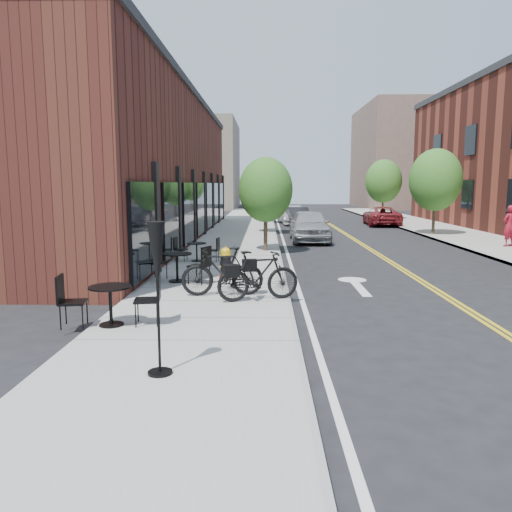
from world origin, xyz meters
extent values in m
plane|color=black|center=(0.00, 0.00, 0.00)|extent=(120.00, 120.00, 0.00)
cube|color=#9E9B93|center=(-2.00, 10.00, 0.06)|extent=(4.00, 70.00, 0.12)
cube|color=#9E9B93|center=(10.00, 10.00, 0.06)|extent=(4.00, 70.00, 0.12)
cube|color=#421B15|center=(-6.50, 14.00, 3.50)|extent=(5.00, 28.00, 7.00)
cube|color=#726656|center=(-8.00, 48.00, 5.00)|extent=(8.00, 14.00, 10.00)
cube|color=brown|center=(16.00, 50.00, 6.00)|extent=(10.00, 16.00, 12.00)
cylinder|color=#382B1E|center=(-0.60, 9.00, 0.93)|extent=(0.16, 0.16, 1.61)
ellipsoid|color=#2B5C1D|center=(-0.60, 9.00, 2.61)|extent=(2.20, 2.20, 2.64)
cylinder|color=#382B1E|center=(-0.60, 17.00, 0.96)|extent=(0.16, 0.16, 1.68)
ellipsoid|color=#2B5C1D|center=(-0.60, 17.00, 2.72)|extent=(2.30, 2.30, 2.76)
cylinder|color=#382B1E|center=(-0.60, 25.00, 0.91)|extent=(0.16, 0.16, 1.57)
ellipsoid|color=#2B5C1D|center=(-0.60, 25.00, 2.54)|extent=(2.10, 2.10, 2.52)
cylinder|color=#382B1E|center=(-0.60, 33.00, 0.98)|extent=(0.16, 0.16, 1.71)
ellipsoid|color=#2B5C1D|center=(-0.60, 33.00, 2.79)|extent=(2.40, 2.40, 2.88)
cylinder|color=#382B1E|center=(8.60, 16.00, 1.03)|extent=(0.16, 0.16, 1.82)
ellipsoid|color=#2B5C1D|center=(8.60, 16.00, 3.06)|extent=(2.80, 2.80, 3.36)
cylinder|color=#382B1E|center=(8.60, 28.00, 1.03)|extent=(0.16, 0.16, 1.82)
ellipsoid|color=#2B5C1D|center=(8.60, 28.00, 3.06)|extent=(2.80, 2.80, 3.36)
cylinder|color=maroon|center=(-1.77, 2.96, 0.15)|extent=(0.50, 0.50, 0.06)
cylinder|color=black|center=(-1.77, 2.96, 0.45)|extent=(0.39, 0.39, 0.60)
cylinder|color=yellow|center=(-1.77, 2.96, 0.76)|extent=(0.44, 0.44, 0.04)
cylinder|color=yellow|center=(-1.77, 2.96, 0.84)|extent=(0.38, 0.38, 0.14)
ellipsoid|color=yellow|center=(-1.77, 2.96, 0.92)|extent=(0.37, 0.37, 0.17)
cylinder|color=yellow|center=(-1.77, 2.96, 1.01)|extent=(0.06, 0.06, 0.06)
imported|color=black|center=(-1.66, 0.56, 0.72)|extent=(2.05, 0.76, 1.21)
imported|color=black|center=(-0.77, 0.06, 0.72)|extent=(2.06, 1.14, 1.19)
cylinder|color=black|center=(-3.60, -2.10, 0.14)|extent=(0.53, 0.53, 0.03)
cylinder|color=black|center=(-3.60, -2.10, 0.50)|extent=(0.07, 0.07, 0.75)
cylinder|color=black|center=(-3.60, -2.10, 0.88)|extent=(0.91, 0.91, 0.03)
cylinder|color=black|center=(-3.09, 2.31, 0.14)|extent=(0.64, 0.64, 0.03)
cylinder|color=black|center=(-3.09, 2.31, 0.52)|extent=(0.09, 0.09, 0.77)
cylinder|color=black|center=(-3.09, 2.31, 0.91)|extent=(1.11, 1.11, 0.03)
cylinder|color=black|center=(-3.05, 6.05, 0.13)|extent=(0.45, 0.45, 0.03)
cylinder|color=black|center=(-3.05, 6.05, 0.44)|extent=(0.06, 0.06, 0.63)
cylinder|color=black|center=(-3.05, 6.05, 0.76)|extent=(0.78, 0.78, 0.03)
cylinder|color=black|center=(-2.13, -4.57, 0.14)|extent=(0.36, 0.36, 0.04)
cylinder|color=black|center=(-2.13, -4.57, 1.21)|extent=(0.04, 0.04, 2.13)
cone|color=black|center=(-2.13, -4.57, 1.86)|extent=(0.26, 0.26, 0.94)
imported|color=gray|center=(1.59, 13.36, 0.80)|extent=(1.93, 4.71, 1.60)
imported|color=black|center=(1.60, 22.35, 0.64)|extent=(1.80, 4.02, 1.28)
imported|color=silver|center=(1.40, 24.18, 0.66)|extent=(2.20, 4.67, 1.32)
imported|color=maroon|center=(7.40, 23.04, 0.65)|extent=(2.48, 4.81, 1.30)
imported|color=maroon|center=(10.07, 10.54, 1.03)|extent=(0.78, 0.67, 1.81)
camera|label=1|loc=(-0.61, -11.44, 2.85)|focal=35.00mm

